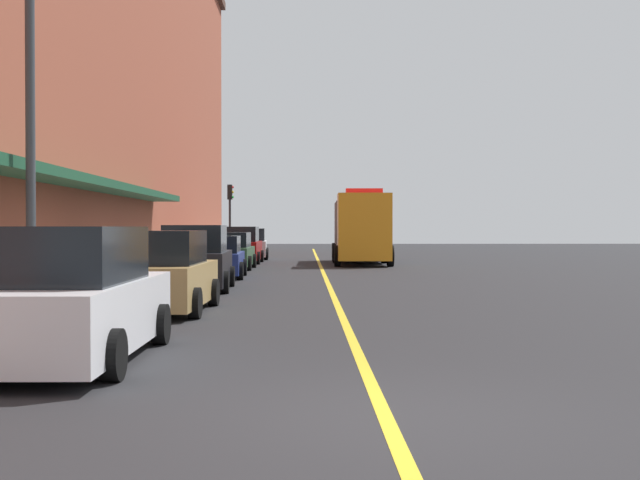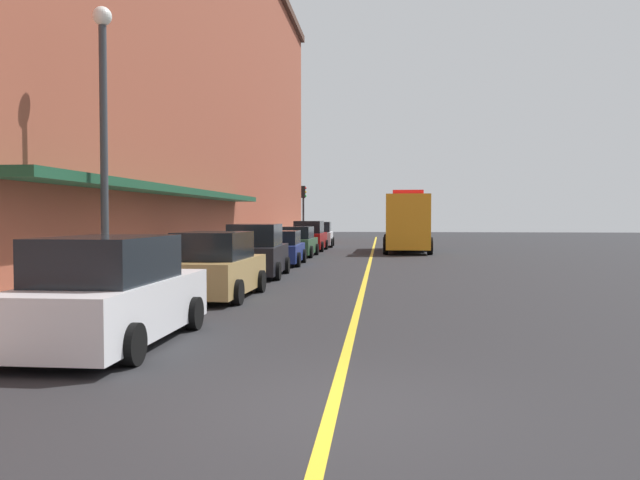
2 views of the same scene
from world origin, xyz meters
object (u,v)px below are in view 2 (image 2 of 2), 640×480
(parked_car_1, at_px, (216,267))
(traffic_light_near, at_px, (303,203))
(parked_car_2, at_px, (256,252))
(parked_car_3, at_px, (280,249))
(parking_meter_0, at_px, (262,239))
(parking_meter_1, at_px, (97,271))
(parked_car_4, at_px, (298,242))
(utility_truck, at_px, (407,223))
(parked_car_0, at_px, (112,295))
(parked_car_5, at_px, (309,237))
(parked_car_6, at_px, (320,235))
(parking_meter_2, at_px, (138,263))
(parking_meter_3, at_px, (250,241))
(street_lamp_left, at_px, (104,123))

(parked_car_1, distance_m, traffic_light_near, 31.12)
(parked_car_2, bearing_deg, parked_car_3, -1.17)
(parking_meter_0, relative_size, traffic_light_near, 0.31)
(parking_meter_1, height_order, traffic_light_near, traffic_light_near)
(parked_car_4, xyz_separation_m, parking_meter_1, (-1.36, -21.74, 0.29))
(utility_truck, bearing_deg, parked_car_0, -10.80)
(parked_car_0, height_order, parked_car_5, parked_car_5)
(parked_car_4, bearing_deg, parked_car_0, -179.08)
(parked_car_4, relative_size, parking_meter_1, 3.17)
(parked_car_2, xyz_separation_m, traffic_light_near, (-1.32, 24.96, 2.27))
(parked_car_3, xyz_separation_m, parked_car_6, (0.14, 17.11, 0.10))
(parked_car_3, bearing_deg, parking_meter_1, 173.81)
(parked_car_2, relative_size, parking_meter_2, 3.22)
(parked_car_0, xyz_separation_m, parking_meter_1, (-1.33, 2.32, 0.19))
(parking_meter_1, xyz_separation_m, traffic_light_near, (0.06, 35.02, 2.10))
(parking_meter_2, bearing_deg, utility_truck, 73.24)
(parked_car_3, height_order, parking_meter_3, parked_car_3)
(parking_meter_2, bearing_deg, parked_car_2, 79.92)
(parked_car_2, relative_size, utility_truck, 0.51)
(parked_car_1, relative_size, parking_meter_2, 3.27)
(parked_car_5, distance_m, traffic_light_near, 7.91)
(parked_car_4, relative_size, traffic_light_near, 0.98)
(parked_car_3, height_order, street_lamp_left, street_lamp_left)
(parked_car_6, height_order, parking_meter_0, parked_car_6)
(parked_car_1, relative_size, parking_meter_3, 3.27)
(utility_truck, relative_size, parking_meter_3, 6.31)
(parked_car_5, height_order, parking_meter_3, parked_car_5)
(parked_car_0, xyz_separation_m, parked_car_6, (0.16, 35.20, -0.03))
(parked_car_4, xyz_separation_m, street_lamp_left, (-1.96, -19.98, 3.63))
(parked_car_0, xyz_separation_m, parking_meter_2, (-1.33, 4.60, 0.19))
(parking_meter_1, relative_size, parking_meter_2, 1.00)
(parked_car_6, relative_size, parking_meter_2, 3.39)
(parking_meter_0, bearing_deg, parked_car_5, 81.57)
(parked_car_3, xyz_separation_m, parked_car_4, (0.02, 5.97, 0.04))
(parked_car_0, relative_size, utility_truck, 0.58)
(parked_car_1, distance_m, parking_meter_0, 14.52)
(parked_car_6, bearing_deg, utility_truck, -136.66)
(parking_meter_1, bearing_deg, utility_truck, 74.58)
(utility_truck, distance_m, parking_meter_1, 28.01)
(parked_car_2, distance_m, traffic_light_near, 25.10)
(parked_car_2, distance_m, parking_meter_3, 5.70)
(parked_car_4, xyz_separation_m, parking_meter_3, (-1.36, -6.15, 0.29))
(street_lamp_left, bearing_deg, parked_car_5, 85.68)
(parked_car_6, relative_size, utility_truck, 0.54)
(parked_car_0, relative_size, parked_car_2, 1.14)
(parked_car_6, height_order, traffic_light_near, traffic_light_near)
(parked_car_2, height_order, traffic_light_near, traffic_light_near)
(parking_meter_3, relative_size, street_lamp_left, 0.19)
(parked_car_0, distance_m, parking_meter_2, 4.79)
(parked_car_2, xyz_separation_m, parked_car_4, (-0.02, 11.68, -0.12))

